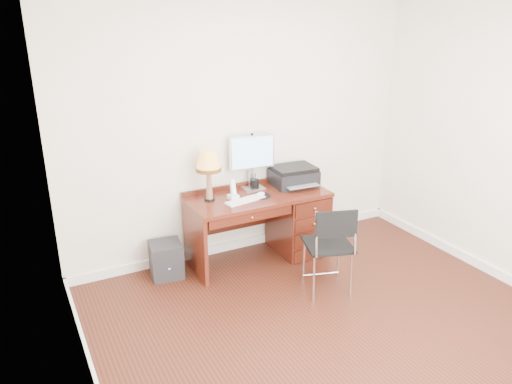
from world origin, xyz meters
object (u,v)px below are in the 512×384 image
equipment_box (166,260)px  monitor (252,155)px  printer (294,176)px  desk (284,219)px  chair (333,241)px  leg_lamp (208,164)px  phone (233,193)px

equipment_box → monitor: bearing=14.3°
printer → equipment_box: size_ratio=1.37×
desk → printer: (0.18, 0.10, 0.44)m
desk → chair: 0.96m
printer → leg_lamp: (-1.02, -0.01, 0.29)m
monitor → phone: bearing=-144.6°
chair → desk: bearing=106.1°
monitor → desk: bearing=-35.1°
printer → phone: printer is taller
leg_lamp → phone: 0.41m
printer → equipment_box: (-1.51, -0.01, -0.67)m
desk → leg_lamp: (-0.84, 0.09, 0.73)m
printer → phone: 0.79m
phone → equipment_box: size_ratio=0.56×
monitor → phone: size_ratio=2.88×
printer → monitor: bearing=169.3°
leg_lamp → equipment_box: leg_lamp is taller
monitor → chair: monitor is taller
equipment_box → chair: bearing=-31.2°
printer → chair: printer is taller
leg_lamp → equipment_box: (-0.50, 0.01, -0.96)m
monitor → printer: bearing=-11.3°
leg_lamp → equipment_box: bearing=179.4°
printer → equipment_box: 1.66m
chair → equipment_box: chair is taller
desk → leg_lamp: leg_lamp is taller
printer → equipment_box: bearing=-176.0°
monitor → printer: (0.46, -0.12, -0.27)m
printer → chair: bearing=-97.3°
monitor → printer: size_ratio=1.18×
phone → chair: size_ratio=0.23×
desk → chair: bearing=-91.6°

